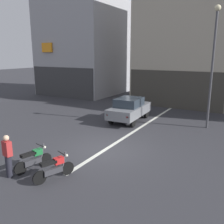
% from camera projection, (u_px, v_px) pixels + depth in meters
% --- Properties ---
extents(ground_plane, '(120.00, 120.00, 0.00)m').
position_uv_depth(ground_plane, '(105.00, 150.00, 12.02)').
color(ground_plane, '#333338').
extents(lane_centre_line, '(0.20, 18.00, 0.01)m').
position_uv_depth(lane_centre_line, '(150.00, 121.00, 17.08)').
color(lane_centre_line, silver).
rests_on(lane_centre_line, ground).
extents(building_corner_left, '(8.30, 8.57, 11.34)m').
position_uv_depth(building_corner_left, '(84.00, 44.00, 28.62)').
color(building_corner_left, '#9E9EA3').
rests_on(building_corner_left, ground).
extents(building_mid_block, '(8.35, 7.22, 11.43)m').
position_uv_depth(building_mid_block, '(187.00, 42.00, 22.86)').
color(building_mid_block, '#B2A893').
rests_on(building_mid_block, ground).
extents(car_grey_crossing_near, '(1.97, 4.19, 1.64)m').
position_uv_depth(car_grey_crossing_near, '(130.00, 109.00, 16.99)').
color(car_grey_crossing_near, black).
rests_on(car_grey_crossing_near, ground).
extents(street_lamp, '(0.36, 0.36, 7.32)m').
position_uv_depth(street_lamp, '(213.00, 57.00, 14.56)').
color(street_lamp, '#47474C').
rests_on(street_lamp, ground).
extents(motorcycle_green_row_leftmost, '(0.55, 1.65, 0.98)m').
position_uv_depth(motorcycle_green_row_leftmost, '(34.00, 159.00, 9.87)').
color(motorcycle_green_row_leftmost, black).
rests_on(motorcycle_green_row_leftmost, ground).
extents(motorcycle_red_row_left_mid, '(0.69, 1.60, 0.98)m').
position_uv_depth(motorcycle_red_row_left_mid, '(54.00, 168.00, 9.09)').
color(motorcycle_red_row_left_mid, black).
rests_on(motorcycle_red_row_left_mid, ground).
extents(person_by_motorcycles, '(0.39, 0.27, 1.67)m').
position_uv_depth(person_by_motorcycles, '(8.00, 156.00, 9.19)').
color(person_by_motorcycles, '#23232D').
rests_on(person_by_motorcycles, ground).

